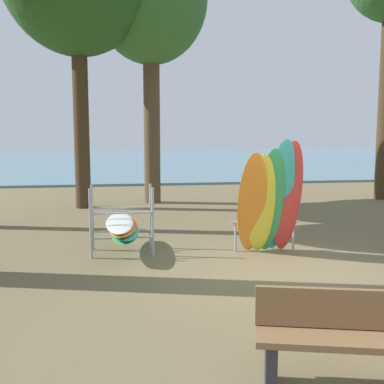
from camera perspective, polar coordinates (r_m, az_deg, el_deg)
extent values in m
plane|color=brown|center=(7.89, 10.32, -9.43)|extent=(80.00, 80.00, 0.00)
cube|color=slate|center=(38.00, -5.02, 3.86)|extent=(80.00, 36.00, 0.10)
cylinder|color=#42301E|center=(14.44, -13.07, 9.07)|extent=(0.45, 0.45, 5.52)
cylinder|color=brown|center=(15.15, -4.80, 8.49)|extent=(0.51, 0.51, 5.18)
ellipsoid|color=orange|center=(8.70, 7.14, -1.39)|extent=(0.60, 0.81, 1.90)
ellipsoid|color=yellow|center=(8.76, 8.20, -1.45)|extent=(0.60, 0.71, 1.86)
ellipsoid|color=#339E56|center=(8.81, 9.25, -1.11)|extent=(0.56, 0.73, 1.96)
ellipsoid|color=#38B2AD|center=(8.85, 10.29, -0.55)|extent=(0.53, 0.81, 2.13)
ellipsoid|color=red|center=(8.92, 11.31, -0.62)|extent=(0.53, 0.67, 2.09)
cylinder|color=#9EA0A5|center=(9.07, 5.18, -5.35)|extent=(0.04, 0.04, 0.55)
cylinder|color=#9EA0A5|center=(9.34, 11.98, -5.11)|extent=(0.04, 0.04, 0.55)
cylinder|color=#9EA0A5|center=(9.13, 8.66, -3.55)|extent=(1.28, 0.12, 0.04)
cylinder|color=#9EA0A5|center=(8.66, -11.98, -3.71)|extent=(0.05, 0.05, 1.25)
cylinder|color=#9EA0A5|center=(8.67, -4.69, -3.57)|extent=(0.05, 0.05, 1.25)
cylinder|color=#9EA0A5|center=(9.25, -11.78, -3.01)|extent=(0.05, 0.05, 1.25)
cylinder|color=#9EA0A5|center=(9.26, -4.96, -2.88)|extent=(0.05, 0.05, 1.25)
cylinder|color=#9EA0A5|center=(8.70, -8.30, -5.42)|extent=(1.10, 0.04, 0.04)
cylinder|color=#9EA0A5|center=(8.62, -8.35, -2.50)|extent=(1.10, 0.04, 0.04)
cylinder|color=#9EA0A5|center=(9.29, -8.34, -4.62)|extent=(1.10, 0.04, 0.04)
cylinder|color=#9EA0A5|center=(9.21, -8.39, -1.88)|extent=(1.10, 0.04, 0.04)
ellipsoid|color=#339E56|center=(8.99, -7.95, -4.70)|extent=(0.59, 2.12, 0.06)
ellipsoid|color=#38B2AD|center=(8.98, -7.97, -4.33)|extent=(0.51, 2.10, 0.06)
ellipsoid|color=orange|center=(8.96, -8.12, -3.95)|extent=(0.63, 2.13, 0.06)
ellipsoid|color=white|center=(8.95, -8.61, -3.59)|extent=(0.53, 2.11, 0.06)
cube|color=#2D2D33|center=(4.55, 9.36, -19.41)|extent=(0.18, 0.34, 0.42)
cube|color=olive|center=(4.51, 16.85, -16.50)|extent=(1.46, 0.76, 0.06)
cube|color=olive|center=(4.60, 16.54, -13.09)|extent=(1.37, 0.43, 0.36)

